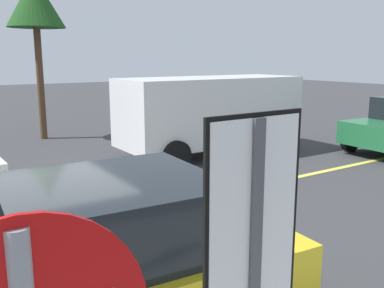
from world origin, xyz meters
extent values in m
plane|color=#38383A|center=(0.00, 0.00, 0.00)|extent=(80.00, 80.00, 0.00)
cube|color=#E0D14C|center=(3.00, 0.00, 0.01)|extent=(28.00, 0.16, 0.01)
cube|color=white|center=(-0.28, -5.35, 2.02)|extent=(0.50, 0.04, 0.95)
cube|color=black|center=(-0.28, -5.35, 2.02)|extent=(0.54, 0.03, 0.99)
cube|color=white|center=(5.60, 3.08, 1.29)|extent=(5.21, 2.02, 1.82)
cube|color=black|center=(7.68, 3.09, 1.69)|extent=(0.17, 1.84, 0.80)
cylinder|color=black|center=(7.36, 4.09, 0.38)|extent=(0.76, 0.26, 0.76)
cylinder|color=black|center=(7.37, 2.09, 0.38)|extent=(0.76, 0.26, 0.76)
cylinder|color=black|center=(3.82, 4.08, 0.38)|extent=(0.76, 0.26, 0.76)
cylinder|color=black|center=(3.83, 2.08, 0.38)|extent=(0.76, 0.26, 0.76)
cylinder|color=black|center=(9.32, 1.14, 0.32)|extent=(0.65, 0.26, 0.64)
cube|color=gold|center=(-0.23, -3.11, 0.65)|extent=(4.06, 2.15, 0.66)
cube|color=black|center=(-0.03, -3.12, 1.31)|extent=(2.00, 1.78, 0.66)
cylinder|color=black|center=(1.17, -2.27, 0.32)|extent=(0.65, 0.26, 0.64)
cylinder|color=#513823|center=(2.27, 8.24, 1.85)|extent=(0.23, 0.23, 3.70)
cone|color=#1E4C1C|center=(2.27, 8.24, 4.53)|extent=(1.87, 1.87, 1.66)
camera|label=1|loc=(-1.49, -6.69, 2.75)|focal=40.18mm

